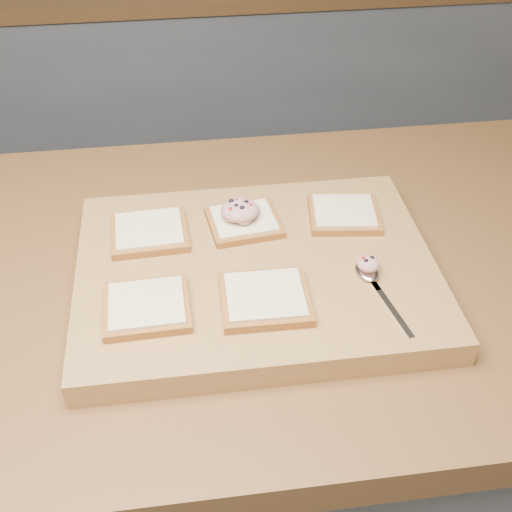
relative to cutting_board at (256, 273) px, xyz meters
The scene contains 11 objects.
island_counter 0.49m from the cutting_board, 158.93° to the left, with size 2.00×0.80×0.90m.
back_counter 1.55m from the cutting_board, 95.04° to the left, with size 3.60×0.62×0.94m.
cutting_board is the anchor object (origin of this frame).
bread_far_left 0.18m from the cutting_board, 151.48° to the left, with size 0.12×0.11×0.02m.
bread_far_center 0.10m from the cutting_board, 94.41° to the left, with size 0.12×0.11×0.02m.
bread_far_right 0.19m from the cutting_board, 30.49° to the left, with size 0.12×0.12×0.02m.
bread_near_left 0.19m from the cutting_board, 153.16° to the right, with size 0.12×0.11×0.02m.
bread_near_center 0.09m from the cutting_board, 89.33° to the right, with size 0.13×0.12×0.02m.
tuna_salad_dollop 0.11m from the cutting_board, 97.80° to the left, with size 0.06×0.06×0.03m.
spoon 0.17m from the cutting_board, 20.37° to the right, with size 0.05×0.16×0.01m.
spoon_salad 0.17m from the cutting_board, 16.86° to the right, with size 0.03×0.04×0.02m.
Camera 1 is at (0.03, -0.78, 1.57)m, focal length 45.00 mm.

